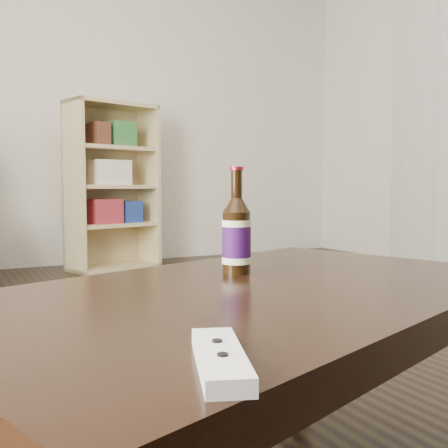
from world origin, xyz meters
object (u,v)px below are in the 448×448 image
bookshelf (110,183)px  beer_bottle (237,236)px  coffee_table (256,316)px  remote (220,359)px

bookshelf → beer_bottle: 2.93m
beer_bottle → coffee_table: bearing=-105.0°
beer_bottle → remote: (-0.30, -0.50, -0.07)m
coffee_table → remote: 0.45m
bookshelf → coffee_table: 3.08m
bookshelf → beer_bottle: bookshelf is taller
bookshelf → remote: bookshelf is taller
coffee_table → bookshelf: bearing=79.2°
coffee_table → remote: remote is taller
bookshelf → beer_bottle: bearing=-115.7°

